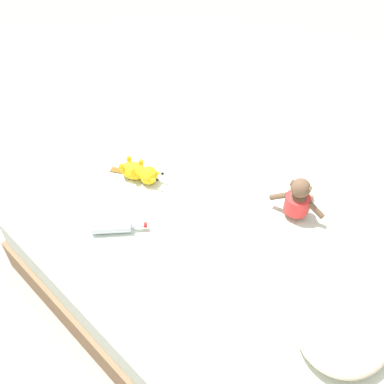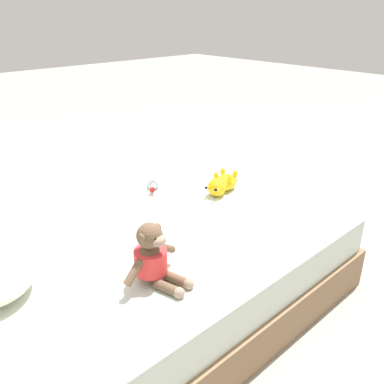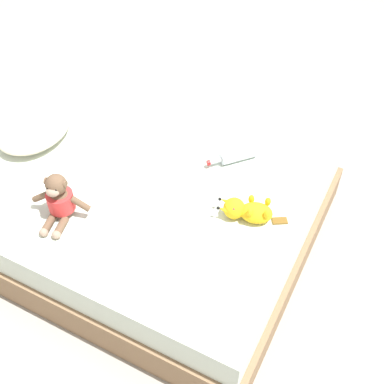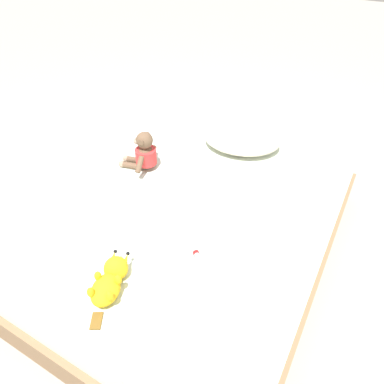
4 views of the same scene
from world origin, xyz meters
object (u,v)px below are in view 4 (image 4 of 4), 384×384
object	(u,v)px
bed	(192,225)
plush_monkey	(144,153)
plush_yellow_creature	(111,280)
pillow	(242,138)
glass_bottle	(209,282)

from	to	relation	value
bed	plush_monkey	bearing A→B (deg)	162.68
bed	plush_yellow_creature	size ratio (longest dim) A/B	5.73
pillow	plush_monkey	world-z (taller)	plush_monkey
plush_monkey	glass_bottle	world-z (taller)	plush_monkey
pillow	glass_bottle	xyz separation A→B (m)	(0.31, -1.06, -0.03)
bed	pillow	world-z (taller)	pillow
plush_yellow_creature	glass_bottle	bearing A→B (deg)	30.38
pillow	plush_yellow_creature	world-z (taller)	pillow
bed	plush_monkey	xyz separation A→B (m)	(-0.39, 0.12, 0.29)
plush_monkey	plush_yellow_creature	bearing A→B (deg)	-63.69
plush_yellow_creature	glass_bottle	size ratio (longest dim) A/B	1.42
pillow	glass_bottle	world-z (taller)	pillow
pillow	plush_monkey	bearing A→B (deg)	-129.08
pillow	plush_yellow_creature	xyz separation A→B (m)	(-0.03, -1.26, -0.01)
bed	plush_yellow_creature	world-z (taller)	plush_yellow_creature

